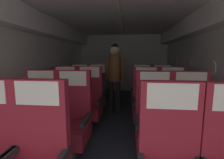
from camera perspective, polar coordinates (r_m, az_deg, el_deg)
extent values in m
cube|color=#2D3342|center=(3.25, 1.76, -16.35)|extent=(3.63, 6.96, 0.02)
cube|color=silver|center=(3.53, -27.20, 3.33)|extent=(0.08, 6.56, 2.19)
cube|color=silver|center=(3.32, 32.88, 2.66)|extent=(0.08, 6.56, 2.19)
cube|color=silver|center=(3.08, 1.96, 24.28)|extent=(3.51, 6.56, 0.06)
cube|color=silver|center=(6.26, 3.98, 5.99)|extent=(3.51, 0.06, 2.19)
cube|color=white|center=(3.48, -25.48, 17.91)|extent=(0.30, 6.30, 0.36)
cube|color=white|center=(3.29, 31.08, 18.14)|extent=(0.30, 6.30, 0.36)
cube|color=white|center=(3.07, 1.96, 23.57)|extent=(0.12, 5.90, 0.02)
cylinder|color=white|center=(3.30, 32.24, 3.45)|extent=(0.01, 0.26, 0.26)
cylinder|color=white|center=(4.30, 25.82, 4.73)|extent=(0.01, 0.26, 0.26)
cylinder|color=white|center=(5.34, 21.85, 5.50)|extent=(0.01, 0.26, 0.26)
cube|color=maroon|center=(1.55, -23.86, -12.95)|extent=(0.47, 0.09, 0.71)
cube|color=silver|center=(1.44, -25.42, -4.50)|extent=(0.38, 0.01, 0.20)
cube|color=maroon|center=(1.41, 19.74, -14.91)|extent=(0.47, 0.09, 0.71)
cube|color=silver|center=(1.28, 20.81, -5.71)|extent=(0.38, 0.01, 0.20)
cube|color=#38383D|center=(2.59, -24.81, -20.92)|extent=(0.17, 0.19, 0.23)
cube|color=maroon|center=(2.49, -25.13, -16.38)|extent=(0.47, 0.52, 0.23)
cube|color=maroon|center=(2.52, -23.32, -4.81)|extent=(0.47, 0.09, 0.71)
cube|color=#28282D|center=(2.31, -20.54, -12.64)|extent=(0.05, 0.43, 0.06)
cube|color=#28282D|center=(2.54, -29.87, -11.34)|extent=(0.05, 0.43, 0.06)
cube|color=silver|center=(2.44, -24.22, 0.52)|extent=(0.38, 0.01, 0.20)
cube|color=#38383D|center=(2.40, -14.46, -22.90)|extent=(0.17, 0.19, 0.23)
cube|color=maroon|center=(2.29, -14.67, -18.07)|extent=(0.47, 0.52, 0.23)
cube|color=maroon|center=(2.32, -13.27, -5.43)|extent=(0.47, 0.09, 0.71)
cube|color=#28282D|center=(2.15, -9.06, -13.87)|extent=(0.05, 0.43, 0.06)
cube|color=#28282D|center=(2.30, -20.26, -12.77)|extent=(0.05, 0.43, 0.06)
cube|color=silver|center=(2.23, -13.90, 0.36)|extent=(0.38, 0.01, 0.20)
cube|color=#38383D|center=(2.43, 26.46, -23.15)|extent=(0.17, 0.19, 0.23)
cube|color=maroon|center=(2.32, 26.84, -18.37)|extent=(0.47, 0.52, 0.23)
cube|color=maroon|center=(2.35, 25.75, -5.87)|extent=(0.47, 0.09, 0.71)
cube|color=#28282D|center=(2.33, 32.48, -13.26)|extent=(0.05, 0.43, 0.06)
cube|color=#28282D|center=(2.17, 21.47, -14.08)|extent=(0.05, 0.43, 0.06)
cube|color=silver|center=(2.26, 26.56, -0.17)|extent=(0.38, 0.01, 0.20)
cube|color=#38383D|center=(2.32, 14.80, -24.20)|extent=(0.17, 0.19, 0.23)
cube|color=maroon|center=(2.20, 15.03, -19.25)|extent=(0.47, 0.52, 0.23)
cube|color=maroon|center=(2.23, 14.62, -6.03)|extent=(0.47, 0.09, 0.71)
cube|color=#28282D|center=(2.17, 21.31, -14.14)|extent=(0.05, 0.43, 0.06)
cube|color=#28282D|center=(2.09, 8.95, -14.46)|extent=(0.05, 0.43, 0.06)
cube|color=silver|center=(2.14, 15.06, -0.02)|extent=(0.38, 0.01, 0.20)
cube|color=#38383D|center=(3.29, -16.89, -14.10)|extent=(0.17, 0.19, 0.23)
cube|color=maroon|center=(3.21, -17.06, -10.38)|extent=(0.47, 0.52, 0.23)
cube|color=maroon|center=(3.29, -15.98, -1.52)|extent=(0.47, 0.09, 0.71)
cube|color=#28282D|center=(3.08, -13.32, -7.13)|extent=(0.05, 0.43, 0.06)
cube|color=#28282D|center=(3.25, -20.90, -6.63)|extent=(0.05, 0.43, 0.06)
cube|color=silver|center=(3.21, -16.48, 2.62)|extent=(0.38, 0.01, 0.20)
cube|color=#38383D|center=(3.16, -8.46, -14.79)|extent=(0.17, 0.19, 0.23)
cube|color=maroon|center=(3.08, -8.55, -10.93)|extent=(0.47, 0.52, 0.23)
cube|color=maroon|center=(3.16, -7.78, -1.67)|extent=(0.47, 0.09, 0.71)
cube|color=#28282D|center=(2.97, -4.38, -7.48)|extent=(0.05, 0.43, 0.06)
cube|color=#28282D|center=(3.08, -12.72, -7.09)|extent=(0.05, 0.43, 0.06)
cube|color=silver|center=(3.08, -8.09, 2.64)|extent=(0.38, 0.01, 0.20)
cube|color=#38383D|center=(3.18, 20.81, -15.10)|extent=(0.17, 0.19, 0.23)
cube|color=maroon|center=(3.10, 21.02, -11.27)|extent=(0.47, 0.52, 0.23)
cube|color=maroon|center=(3.18, 20.47, -2.05)|extent=(0.47, 0.09, 0.71)
cube|color=#28282D|center=(3.11, 25.27, -7.56)|extent=(0.05, 0.43, 0.06)
cube|color=#28282D|center=(2.99, 17.02, -7.74)|extent=(0.05, 0.43, 0.06)
cube|color=silver|center=(3.10, 20.93, 2.22)|extent=(0.38, 0.01, 0.20)
cube|color=#38383D|center=(3.09, 11.99, -15.45)|extent=(0.17, 0.19, 0.23)
cube|color=maroon|center=(3.00, 12.12, -11.52)|extent=(0.47, 0.52, 0.23)
cube|color=maroon|center=(3.09, 11.96, -2.00)|extent=(0.47, 0.09, 0.71)
cube|color=#28282D|center=(2.98, 16.60, -7.78)|extent=(0.05, 0.43, 0.06)
cube|color=#28282D|center=(2.93, 7.82, -7.78)|extent=(0.05, 0.43, 0.06)
cube|color=silver|center=(3.01, 12.20, 2.40)|extent=(0.38, 0.01, 0.20)
cube|color=#38383D|center=(4.08, -11.81, -9.47)|extent=(0.17, 0.19, 0.23)
cube|color=#33333D|center=(4.02, -11.90, -6.42)|extent=(0.47, 0.52, 0.23)
cube|color=#33333D|center=(4.13, -11.21, 0.59)|extent=(0.47, 0.09, 0.71)
cube|color=#28282D|center=(3.91, -8.84, -3.70)|extent=(0.05, 0.43, 0.06)
cube|color=#28282D|center=(4.05, -15.03, -3.48)|extent=(0.05, 0.43, 0.06)
cube|color=silver|center=(4.06, -11.51, 3.90)|extent=(0.38, 0.01, 0.20)
cube|color=#38383D|center=(3.97, -5.44, -9.86)|extent=(0.17, 0.19, 0.23)
cube|color=#33333D|center=(3.91, -5.49, -6.72)|extent=(0.47, 0.52, 0.23)
cube|color=#33333D|center=(4.02, -4.99, 0.50)|extent=(0.47, 0.09, 0.71)
cube|color=#28282D|center=(3.82, -2.21, -3.90)|extent=(0.05, 0.43, 0.06)
cube|color=#28282D|center=(3.91, -8.78, -3.71)|extent=(0.05, 0.43, 0.06)
cube|color=silver|center=(3.94, -5.17, 3.91)|extent=(0.38, 0.01, 0.20)
cube|color=#38383D|center=(3.97, 17.57, -10.20)|extent=(0.17, 0.19, 0.23)
cube|color=#33333D|center=(3.91, 17.72, -7.07)|extent=(0.47, 0.52, 0.23)
cube|color=#33333D|center=(4.02, 17.40, 0.16)|extent=(0.47, 0.09, 0.71)
cube|color=#28282D|center=(3.92, 21.08, -4.16)|extent=(0.05, 0.43, 0.06)
cube|color=#28282D|center=(3.82, 14.54, -4.16)|extent=(0.05, 0.43, 0.06)
cube|color=silver|center=(3.95, 17.69, 3.56)|extent=(0.38, 0.01, 0.20)
cube|color=#38383D|center=(3.91, 10.56, -10.23)|extent=(0.17, 0.19, 0.23)
cube|color=#33333D|center=(3.85, 10.65, -7.05)|extent=(0.47, 0.52, 0.23)
cube|color=#33333D|center=(3.96, 10.58, 0.28)|extent=(0.47, 0.09, 0.71)
cube|color=#28282D|center=(3.83, 14.10, -4.13)|extent=(0.05, 0.43, 0.06)
cube|color=#28282D|center=(3.79, 7.32, -4.07)|extent=(0.05, 0.43, 0.06)
cube|color=silver|center=(3.89, 10.73, 3.74)|extent=(0.38, 0.01, 0.20)
cylinder|color=black|center=(3.83, -0.23, -6.22)|extent=(0.11, 0.11, 0.77)
cylinder|color=black|center=(3.82, 2.18, -6.28)|extent=(0.11, 0.11, 0.77)
cylinder|color=brown|center=(3.71, 1.00, 4.11)|extent=(0.28, 0.28, 0.61)
cylinder|color=brown|center=(3.73, -1.76, 3.67)|extent=(0.07, 0.07, 0.51)
cylinder|color=brown|center=(3.70, 3.78, 3.62)|extent=(0.07, 0.07, 0.51)
sphere|color=tan|center=(3.70, 1.01, 10.66)|extent=(0.22, 0.22, 0.22)
sphere|color=black|center=(3.70, 1.02, 11.33)|extent=(0.19, 0.19, 0.19)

